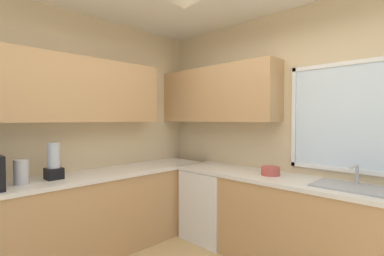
{
  "coord_description": "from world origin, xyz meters",
  "views": [
    {
      "loc": [
        1.34,
        -1.29,
        1.48
      ],
      "look_at": [
        -0.54,
        0.62,
        1.4
      ],
      "focal_mm": 26.03,
      "sensor_mm": 36.0,
      "label": 1
    }
  ],
  "objects": [
    {
      "name": "room_shell",
      "position": [
        -0.78,
        0.54,
        1.87
      ],
      "size": [
        3.83,
        3.49,
        2.76
      ],
      "color": "beige",
      "rests_on": "ground_plane"
    },
    {
      "name": "blender_appliance",
      "position": [
        -1.54,
        -0.3,
        1.05
      ],
      "size": [
        0.15,
        0.15,
        0.36
      ],
      "color": "black",
      "rests_on": "counter_run_left"
    },
    {
      "name": "dishwasher",
      "position": [
        -0.88,
        1.34,
        0.42
      ],
      "size": [
        0.6,
        0.6,
        0.85
      ],
      "primitive_type": "cube",
      "color": "white",
      "rests_on": "ground_plane"
    },
    {
      "name": "bowl",
      "position": [
        -0.12,
        1.37,
        0.94
      ],
      "size": [
        0.19,
        0.19,
        0.09
      ],
      "primitive_type": "cylinder",
      "color": "#B74C42",
      "rests_on": "counter_run_back"
    },
    {
      "name": "counter_run_back",
      "position": [
        0.21,
        1.37,
        0.45
      ],
      "size": [
        2.92,
        0.65,
        0.89
      ],
      "color": "tan",
      "rests_on": "ground_plane"
    },
    {
      "name": "counter_run_left",
      "position": [
        -1.54,
        0.0,
        0.45
      ],
      "size": [
        0.65,
        3.1,
        0.89
      ],
      "color": "tan",
      "rests_on": "ground_plane"
    },
    {
      "name": "kettle",
      "position": [
        -1.52,
        -0.59,
        1.0
      ],
      "size": [
        0.12,
        0.12,
        0.23
      ],
      "primitive_type": "cylinder",
      "color": "#B7B7BC",
      "rests_on": "counter_run_left"
    },
    {
      "name": "sink_assembly",
      "position": [
        0.65,
        1.38,
        0.9
      ],
      "size": [
        0.6,
        0.4,
        0.19
      ],
      "color": "#9EA0A5",
      "rests_on": "counter_run_back"
    }
  ]
}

